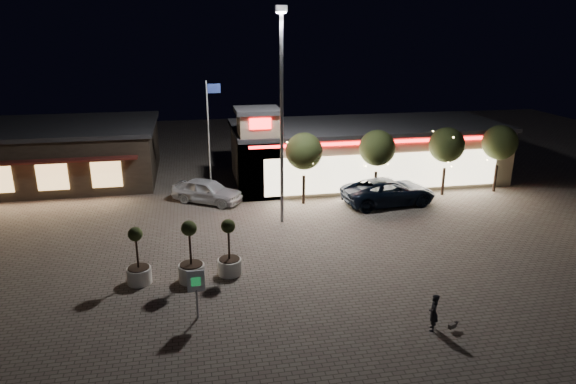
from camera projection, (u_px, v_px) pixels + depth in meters
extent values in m
plane|color=#685F54|center=(270.00, 287.00, 23.34)|extent=(90.00, 90.00, 0.00)
cube|color=gray|center=(366.00, 153.00, 39.47)|extent=(20.00, 8.00, 4.00)
cube|color=#262628|center=(367.00, 125.00, 38.81)|extent=(20.40, 8.40, 0.30)
cube|color=beige|center=(385.00, 172.00, 35.81)|extent=(17.00, 0.12, 2.60)
cube|color=#FF1417|center=(387.00, 142.00, 35.12)|extent=(19.00, 0.10, 0.18)
cube|color=gray|center=(258.00, 155.00, 35.11)|extent=(2.60, 2.60, 5.80)
cube|color=#262628|center=(257.00, 110.00, 34.17)|extent=(3.00, 3.00, 0.30)
cube|color=#FF1417|center=(260.00, 124.00, 33.11)|extent=(1.40, 0.10, 0.70)
cube|color=#382D23|center=(47.00, 155.00, 38.90)|extent=(16.00, 10.00, 4.00)
cube|color=#262628|center=(43.00, 127.00, 38.24)|extent=(16.40, 10.40, 0.30)
cube|color=#591E19|center=(24.00, 162.00, 33.61)|extent=(14.40, 0.80, 0.15)
cube|color=#EEB66B|center=(52.00, 177.00, 34.58)|extent=(2.00, 0.12, 1.80)
cube|color=#EEB66B|center=(107.00, 174.00, 35.21)|extent=(2.00, 0.12, 1.80)
cylinder|color=gray|center=(282.00, 123.00, 29.33)|extent=(0.20, 0.20, 12.00)
cube|color=gray|center=(281.00, 9.00, 27.42)|extent=(0.60, 0.40, 0.35)
cube|color=white|center=(281.00, 13.00, 27.48)|extent=(0.45, 0.30, 0.08)
cylinder|color=white|center=(209.00, 142.00, 33.90)|extent=(0.10, 0.10, 8.00)
cube|color=navy|center=(213.00, 88.00, 32.90)|extent=(0.90, 0.04, 0.60)
cylinder|color=#332319|center=(304.00, 190.00, 34.04)|extent=(0.20, 0.20, 1.92)
sphere|color=#2D3819|center=(304.00, 151.00, 33.24)|extent=(2.42, 2.42, 2.42)
cylinder|color=#332319|center=(375.00, 185.00, 34.94)|extent=(0.20, 0.20, 1.92)
sphere|color=#2D3819|center=(377.00, 148.00, 34.14)|extent=(2.42, 2.42, 2.42)
cylinder|color=#332319|center=(443.00, 181.00, 35.84)|extent=(0.20, 0.20, 1.92)
sphere|color=#2D3819|center=(447.00, 145.00, 35.03)|extent=(2.42, 2.42, 2.42)
cylinder|color=#332319|center=(495.00, 178.00, 36.56)|extent=(0.20, 0.20, 1.92)
sphere|color=#2D3819|center=(500.00, 143.00, 35.75)|extent=(2.42, 2.42, 2.42)
imported|color=black|center=(389.00, 191.00, 33.99)|extent=(6.48, 3.48, 1.73)
imported|color=silver|center=(207.00, 191.00, 34.29)|extent=(5.07, 4.17, 1.63)
imported|color=black|center=(434.00, 312.00, 19.81)|extent=(0.57, 0.66, 1.52)
cube|color=#59514C|center=(452.00, 326.00, 19.90)|extent=(0.38, 0.27, 0.18)
sphere|color=#59514C|center=(456.00, 323.00, 19.98)|extent=(0.17, 0.17, 0.17)
cylinder|color=white|center=(139.00, 275.00, 23.60)|extent=(1.12, 1.12, 0.75)
cylinder|color=black|center=(139.00, 268.00, 23.48)|extent=(0.97, 0.97, 0.06)
cylinder|color=#332319|center=(137.00, 250.00, 23.21)|extent=(0.09, 0.09, 1.68)
sphere|color=#2D3819|center=(135.00, 234.00, 22.96)|extent=(0.65, 0.65, 0.65)
cylinder|color=white|center=(192.00, 273.00, 23.78)|extent=(1.21, 1.21, 0.81)
cylinder|color=black|center=(191.00, 264.00, 23.65)|extent=(1.05, 1.05, 0.06)
cylinder|color=#332319|center=(190.00, 246.00, 23.36)|extent=(0.10, 0.10, 1.82)
sphere|color=#2D3819|center=(189.00, 228.00, 23.10)|extent=(0.71, 0.71, 0.71)
cylinder|color=white|center=(230.00, 267.00, 24.45)|extent=(1.13, 1.13, 0.76)
cylinder|color=black|center=(229.00, 259.00, 24.33)|extent=(0.98, 0.98, 0.06)
cylinder|color=#332319|center=(229.00, 242.00, 24.06)|extent=(0.09, 0.09, 1.70)
sphere|color=#2D3819|center=(228.00, 226.00, 23.81)|extent=(0.66, 0.66, 0.66)
cylinder|color=gray|center=(197.00, 304.00, 20.65)|extent=(0.09, 0.09, 1.29)
cube|color=white|center=(196.00, 281.00, 20.33)|extent=(0.70, 0.10, 0.91)
cube|color=#168739|center=(196.00, 282.00, 20.29)|extent=(0.38, 0.04, 0.38)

